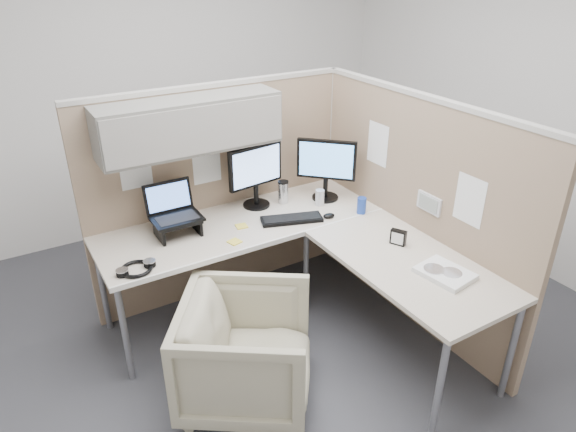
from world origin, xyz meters
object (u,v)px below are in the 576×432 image
office_chair (246,347)px  desk (301,244)px  monitor_left (256,171)px  keyboard (292,219)px

office_chair → desk: bearing=-23.8°
monitor_left → keyboard: bearing=-82.1°
office_chair → keyboard: 1.00m
office_chair → keyboard: keyboard is taller
monitor_left → keyboard: monitor_left is taller
desk → keyboard: (0.08, 0.25, 0.05)m
office_chair → monitor_left: size_ratio=1.60×
desk → office_chair: office_chair is taller
office_chair → monitor_left: (0.59, 0.97, 0.63)m
desk → monitor_left: monitor_left is taller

